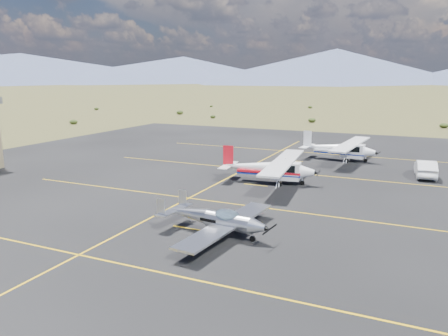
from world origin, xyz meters
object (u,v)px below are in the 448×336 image
Objects in this scene: aircraft_low_wing at (217,219)px; sedan at (426,168)px; aircraft_plain at (340,148)px; aircraft_cessna at (269,167)px.

aircraft_low_wing is 22.45m from sedan.
aircraft_plain is (2.24, 24.52, 0.36)m from aircraft_low_wing.
aircraft_cessna is at bearing 28.33° from sedan.
aircraft_cessna is 2.57× the size of sedan.
aircraft_plain is at bearing 68.03° from aircraft_cessna.
aircraft_cessna is 1.02× the size of aircraft_plain.
aircraft_cessna is 13.78m from sedan.
aircraft_cessna is at bearing -101.25° from aircraft_plain.
aircraft_plain is 2.53× the size of sedan.
sedan is at bearing 27.19° from aircraft_cessna.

